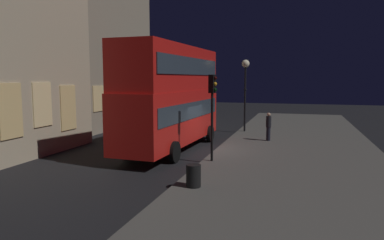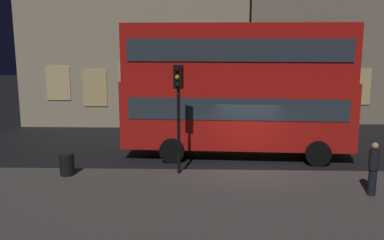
% 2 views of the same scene
% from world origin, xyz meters
% --- Properties ---
extents(ground_plane, '(80.00, 80.00, 0.00)m').
position_xyz_m(ground_plane, '(0.00, 0.00, 0.00)').
color(ground_plane, black).
extents(sidewalk_slab, '(44.00, 8.71, 0.12)m').
position_xyz_m(sidewalk_slab, '(0.00, -4.81, 0.06)').
color(sidewalk_slab, '#4C4944').
rests_on(sidewalk_slab, ground).
extents(building_plain_facade, '(15.23, 9.36, 19.06)m').
position_xyz_m(building_plain_facade, '(5.50, 13.60, 9.53)').
color(building_plain_facade, gray).
rests_on(building_plain_facade, ground).
extents(double_decker_bus, '(9.96, 3.10, 5.74)m').
position_xyz_m(double_decker_bus, '(-0.35, 1.96, 3.18)').
color(double_decker_bus, red).
rests_on(double_decker_bus, ground).
extents(traffic_light_near_kerb, '(0.37, 0.39, 4.07)m').
position_xyz_m(traffic_light_near_kerb, '(-2.70, -0.94, 3.04)').
color(traffic_light_near_kerb, black).
rests_on(traffic_light_near_kerb, sidewalk_slab).
extents(traffic_light_far_side, '(0.35, 0.38, 3.68)m').
position_xyz_m(traffic_light_far_side, '(8.72, 5.34, 2.65)').
color(traffic_light_far_side, black).
rests_on(traffic_light_far_side, ground).
extents(street_lamp, '(0.57, 0.57, 5.25)m').
position_xyz_m(street_lamp, '(7.34, -0.99, 4.20)').
color(street_lamp, black).
rests_on(street_lamp, sidewalk_slab).
extents(pedestrian, '(0.33, 0.33, 1.77)m').
position_xyz_m(pedestrian, '(3.73, -3.02, 1.04)').
color(pedestrian, black).
rests_on(pedestrian, sidewalk_slab).
extents(litter_bin, '(0.54, 0.54, 0.82)m').
position_xyz_m(litter_bin, '(-6.85, -1.26, 0.53)').
color(litter_bin, black).
rests_on(litter_bin, sidewalk_slab).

